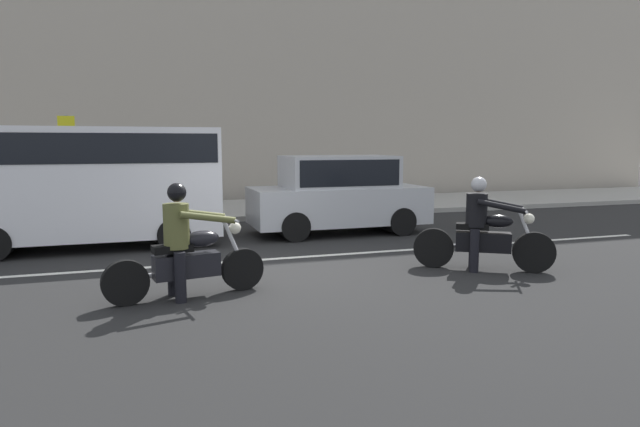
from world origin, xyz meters
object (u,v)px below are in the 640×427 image
object	(u,v)px
motorcycle_with_rider_olive	(185,251)
parked_hatchback_silver	(338,193)
parked_van_white	(89,179)
street_sign_post	(68,154)
motorcycle_with_rider_black_leather	(483,232)

from	to	relation	value
motorcycle_with_rider_olive	parked_hatchback_silver	bearing A→B (deg)	49.04
parked_van_white	street_sign_post	distance (m)	5.09
motorcycle_with_rider_black_leather	parked_van_white	world-z (taller)	parked_van_white
parked_hatchback_silver	street_sign_post	size ratio (longest dim) A/B	1.49
motorcycle_with_rider_olive	motorcycle_with_rider_black_leather	world-z (taller)	motorcycle_with_rider_olive
street_sign_post	parked_hatchback_silver	bearing A→B (deg)	-38.01
motorcycle_with_rider_black_leather	motorcycle_with_rider_olive	bearing A→B (deg)	-178.34
motorcycle_with_rider_olive	street_sign_post	xyz separation A→B (m)	(-2.46, 9.25, 1.14)
parked_hatchback_silver	parked_van_white	size ratio (longest dim) A/B	0.81
motorcycle_with_rider_black_leather	parked_hatchback_silver	world-z (taller)	parked_hatchback_silver
motorcycle_with_rider_olive	street_sign_post	world-z (taller)	street_sign_post
motorcycle_with_rider_olive	motorcycle_with_rider_black_leather	distance (m)	4.78
parked_hatchback_silver	street_sign_post	distance (m)	7.98
motorcycle_with_rider_olive	motorcycle_with_rider_black_leather	xyz separation A→B (m)	(4.78, 0.14, -0.01)
motorcycle_with_rider_black_leather	parked_hatchback_silver	xyz separation A→B (m)	(-0.99, 4.23, 0.30)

